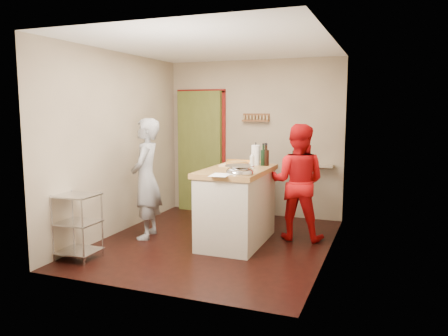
{
  "coord_description": "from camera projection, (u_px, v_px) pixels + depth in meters",
  "views": [
    {
      "loc": [
        2.18,
        -5.31,
        1.8
      ],
      "look_at": [
        0.14,
        0.0,
        1.02
      ],
      "focal_mm": 35.0,
      "sensor_mm": 36.0,
      "label": 1
    }
  ],
  "objects": [
    {
      "name": "floor",
      "position": [
        215.0,
        242.0,
        5.93
      ],
      "size": [
        3.5,
        3.5,
        0.0
      ],
      "primitive_type": "plane",
      "color": "black",
      "rests_on": "ground"
    },
    {
      "name": "back_wall",
      "position": [
        219.0,
        147.0,
        7.65
      ],
      "size": [
        3.0,
        0.44,
        2.6
      ],
      "color": "tan",
      "rests_on": "ground"
    },
    {
      "name": "left_wall",
      "position": [
        118.0,
        144.0,
        6.28
      ],
      "size": [
        0.04,
        3.5,
        2.6
      ],
      "primitive_type": "cube",
      "color": "tan",
      "rests_on": "ground"
    },
    {
      "name": "right_wall",
      "position": [
        330.0,
        151.0,
        5.22
      ],
      "size": [
        0.04,
        3.5,
        2.6
      ],
      "primitive_type": "cube",
      "color": "tan",
      "rests_on": "ground"
    },
    {
      "name": "ceiling",
      "position": [
        214.0,
        45.0,
        5.58
      ],
      "size": [
        3.0,
        3.5,
        0.02
      ],
      "primitive_type": "cube",
      "color": "white",
      "rests_on": "back_wall"
    },
    {
      "name": "stove",
      "position": [
        250.0,
        191.0,
        7.17
      ],
      "size": [
        0.6,
        0.63,
        1.0
      ],
      "color": "black",
      "rests_on": "ground"
    },
    {
      "name": "wire_shelving",
      "position": [
        77.0,
        223.0,
        5.21
      ],
      "size": [
        0.48,
        0.4,
        0.8
      ],
      "color": "silver",
      "rests_on": "ground"
    },
    {
      "name": "island",
      "position": [
        237.0,
        204.0,
        5.85
      ],
      "size": [
        0.79,
        1.45,
        1.32
      ],
      "color": "#B9B39E",
      "rests_on": "ground"
    },
    {
      "name": "person_stripe",
      "position": [
        146.0,
        179.0,
        6.05
      ],
      "size": [
        0.54,
        0.69,
        1.67
      ],
      "primitive_type": "imported",
      "rotation": [
        0.0,
        0.0,
        -1.31
      ],
      "color": "silver",
      "rests_on": "ground"
    },
    {
      "name": "person_red",
      "position": [
        297.0,
        182.0,
        6.0
      ],
      "size": [
        0.79,
        0.62,
        1.6
      ],
      "primitive_type": "imported",
      "rotation": [
        0.0,
        0.0,
        3.16
      ],
      "color": "#BB0C10",
      "rests_on": "ground"
    }
  ]
}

